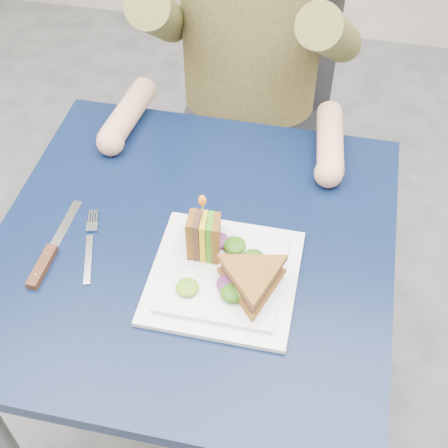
% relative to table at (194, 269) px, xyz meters
% --- Properties ---
extents(ground, '(4.00, 4.00, 0.00)m').
position_rel_table_xyz_m(ground, '(0.00, 0.00, -0.65)').
color(ground, '#545456').
rests_on(ground, ground).
extents(table, '(0.75, 0.75, 0.73)m').
position_rel_table_xyz_m(table, '(0.00, 0.00, 0.00)').
color(table, black).
rests_on(table, ground).
extents(chair, '(0.42, 0.40, 0.93)m').
position_rel_table_xyz_m(chair, '(0.00, 0.70, -0.11)').
color(chair, '#47474C').
rests_on(chair, ground).
extents(plate, '(0.26, 0.26, 0.02)m').
position_rel_table_xyz_m(plate, '(0.08, -0.07, 0.09)').
color(plate, white).
rests_on(plate, table).
extents(sandwich_flat, '(0.20, 0.20, 0.05)m').
position_rel_table_xyz_m(sandwich_flat, '(0.13, -0.09, 0.12)').
color(sandwich_flat, brown).
rests_on(sandwich_flat, plate).
extents(sandwich_upright, '(0.08, 0.13, 0.13)m').
position_rel_table_xyz_m(sandwich_upright, '(0.03, -0.02, 0.13)').
color(sandwich_upright, brown).
rests_on(sandwich_upright, plate).
extents(fork, '(0.06, 0.18, 0.01)m').
position_rel_table_xyz_m(fork, '(-0.18, -0.05, 0.08)').
color(fork, silver).
rests_on(fork, table).
extents(knife, '(0.02, 0.22, 0.02)m').
position_rel_table_xyz_m(knife, '(-0.25, -0.09, 0.09)').
color(knife, silver).
rests_on(knife, table).
extents(toothpick, '(0.01, 0.01, 0.06)m').
position_rel_table_xyz_m(toothpick, '(0.03, -0.02, 0.20)').
color(toothpick, tan).
rests_on(toothpick, sandwich_upright).
extents(toothpick_frill, '(0.01, 0.01, 0.02)m').
position_rel_table_xyz_m(toothpick_frill, '(0.03, -0.02, 0.23)').
color(toothpick_frill, orange).
rests_on(toothpick_frill, sandwich_upright).
extents(lettuce_spill, '(0.15, 0.13, 0.02)m').
position_rel_table_xyz_m(lettuce_spill, '(0.08, -0.06, 0.11)').
color(lettuce_spill, '#337A14').
rests_on(lettuce_spill, plate).
extents(onion_ring, '(0.04, 0.04, 0.02)m').
position_rel_table_xyz_m(onion_ring, '(0.09, -0.06, 0.11)').
color(onion_ring, '#9E4C7A').
rests_on(onion_ring, plate).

